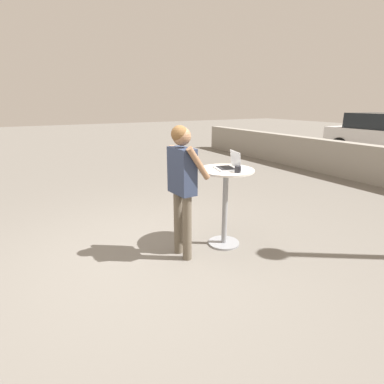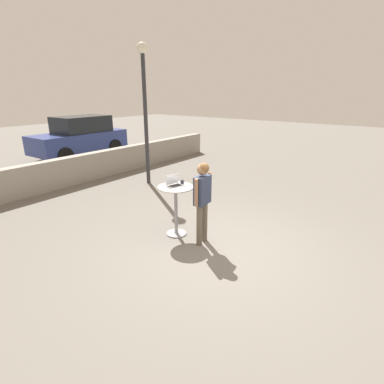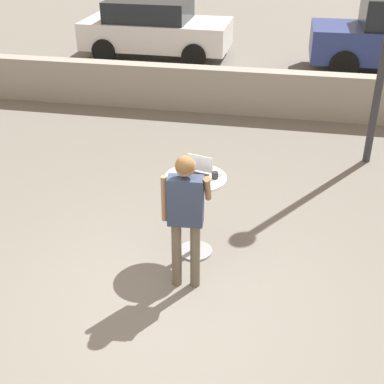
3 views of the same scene
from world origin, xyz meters
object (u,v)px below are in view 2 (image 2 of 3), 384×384
(laptop, at_px, (175,184))
(parked_car_further_down, at_px, (80,137))
(cafe_table, at_px, (176,202))
(coffee_mug, at_px, (182,182))
(standing_person, at_px, (202,194))
(street_lamp, at_px, (145,96))

(laptop, bearing_deg, parked_car_further_down, 67.75)
(cafe_table, bearing_deg, coffee_mug, 2.75)
(cafe_table, xyz_separation_m, standing_person, (0.01, -0.64, 0.30))
(parked_car_further_down, bearing_deg, laptop, -112.25)
(laptop, relative_size, street_lamp, 0.09)
(cafe_table, distance_m, street_lamp, 4.35)
(parked_car_further_down, height_order, street_lamp, street_lamp)
(coffee_mug, height_order, street_lamp, street_lamp)
(laptop, xyz_separation_m, parked_car_further_down, (3.45, 8.45, -0.19))
(standing_person, xyz_separation_m, parked_car_further_down, (3.45, 9.12, -0.12))
(cafe_table, bearing_deg, laptop, 71.13)
(standing_person, height_order, parked_car_further_down, parked_car_further_down)
(laptop, bearing_deg, street_lamp, 53.11)
(standing_person, bearing_deg, coffee_mug, 72.19)
(cafe_table, relative_size, coffee_mug, 9.99)
(cafe_table, distance_m, standing_person, 0.71)
(cafe_table, distance_m, parked_car_further_down, 9.16)
(coffee_mug, relative_size, parked_car_further_down, 0.02)
(cafe_table, height_order, laptop, laptop)
(standing_person, bearing_deg, laptop, 90.29)
(parked_car_further_down, xyz_separation_m, street_lamp, (-1.16, -5.38, 1.81))
(coffee_mug, distance_m, street_lamp, 4.06)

